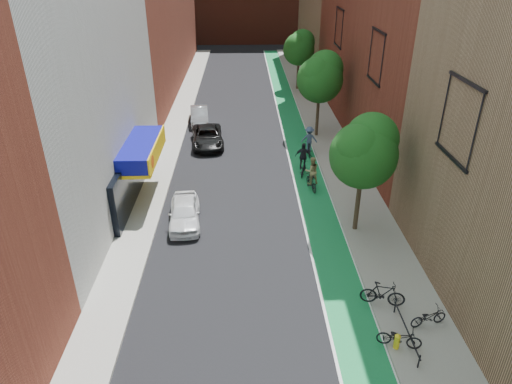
{
  "coord_description": "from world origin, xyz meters",
  "views": [
    {
      "loc": [
        -0.28,
        -10.4,
        13.22
      ],
      "look_at": [
        0.39,
        11.74,
        1.5
      ],
      "focal_mm": 32.0,
      "sensor_mm": 36.0,
      "label": 1
    }
  ],
  "objects": [
    {
      "name": "bike_lane",
      "position": [
        4.0,
        26.0,
        0.01
      ],
      "size": [
        2.0,
        68.0,
        0.01
      ],
      "primitive_type": "cube",
      "color": "#14713B",
      "rests_on": "ground"
    },
    {
      "name": "sidewalk_left",
      "position": [
        -6.0,
        26.0,
        0.07
      ],
      "size": [
        2.0,
        68.0,
        0.15
      ],
      "primitive_type": "cube",
      "color": "gray",
      "rests_on": "ground"
    },
    {
      "name": "sidewalk_right",
      "position": [
        6.5,
        26.0,
        0.07
      ],
      "size": [
        3.0,
        68.0,
        0.15
      ],
      "primitive_type": "cube",
      "color": "gray",
      "rests_on": "ground"
    },
    {
      "name": "building_left_white",
      "position": [
        -11.0,
        14.0,
        6.0
      ],
      "size": [
        8.0,
        20.0,
        12.0
      ],
      "primitive_type": "cube",
      "color": "silver",
      "rests_on": "ground"
    },
    {
      "name": "tree_near",
      "position": [
        5.65,
        10.02,
        4.66
      ],
      "size": [
        3.4,
        3.36,
        6.42
      ],
      "color": "#332619",
      "rests_on": "ground"
    },
    {
      "name": "tree_mid",
      "position": [
        5.65,
        24.02,
        4.89
      ],
      "size": [
        3.55,
        3.53,
        6.74
      ],
      "color": "#332619",
      "rests_on": "ground"
    },
    {
      "name": "tree_far",
      "position": [
        5.65,
        38.02,
        4.5
      ],
      "size": [
        3.3,
        3.25,
        6.21
      ],
      "color": "#332619",
      "rests_on": "ground"
    },
    {
      "name": "parked_car_white",
      "position": [
        -3.52,
        11.02,
        0.69
      ],
      "size": [
        1.99,
        4.2,
        1.39
      ],
      "primitive_type": "imported",
      "rotation": [
        0.0,
        0.0,
        0.09
      ],
      "color": "white",
      "rests_on": "ground"
    },
    {
      "name": "parked_car_black",
      "position": [
        -3.0,
        22.43,
        0.68
      ],
      "size": [
        2.76,
        5.13,
        1.37
      ],
      "primitive_type": "imported",
      "rotation": [
        0.0,
        0.0,
        0.1
      ],
      "color": "black",
      "rests_on": "ground"
    },
    {
      "name": "parked_car_silver",
      "position": [
        -4.03,
        27.57,
        0.69
      ],
      "size": [
        1.87,
        4.31,
        1.38
      ],
      "primitive_type": "imported",
      "rotation": [
        0.0,
        0.0,
        0.1
      ],
      "color": "#93969B",
      "rests_on": "ground"
    },
    {
      "name": "cyclist_lane_near",
      "position": [
        3.93,
        14.92,
        0.91
      ],
      "size": [
        0.98,
        1.78,
        2.12
      ],
      "rotation": [
        0.0,
        0.0,
        3.35
      ],
      "color": "black",
      "rests_on": "ground"
    },
    {
      "name": "cyclist_lane_mid",
      "position": [
        3.67,
        17.04,
        0.89
      ],
      "size": [
        1.16,
        1.69,
        2.2
      ],
      "rotation": [
        0.0,
        0.0,
        2.9
      ],
      "color": "black",
      "rests_on": "ground"
    },
    {
      "name": "cyclist_lane_far",
      "position": [
        4.49,
        20.29,
        0.98
      ],
      "size": [
        1.2,
        1.73,
        2.16
      ],
      "rotation": [
        0.0,
        0.0,
        3.1
      ],
      "color": "black",
      "rests_on": "ground"
    },
    {
      "name": "parked_bike_near",
      "position": [
        6.89,
        2.87,
        0.55
      ],
      "size": [
        1.62,
        0.88,
        0.81
      ],
      "primitive_type": "imported",
      "rotation": [
        0.0,
        0.0,
        1.81
      ],
      "color": "black",
      "rests_on": "sidewalk_right"
    },
    {
      "name": "parked_bike_mid",
      "position": [
        5.4,
        4.1,
        0.7
      ],
      "size": [
        1.91,
        0.96,
        1.11
      ],
      "primitive_type": "imported",
      "rotation": [
        0.0,
        0.0,
        1.32
      ],
      "color": "black",
      "rests_on": "sidewalk_right"
    },
    {
      "name": "parked_bike_far",
      "position": [
        5.4,
        1.82,
        0.58
      ],
      "size": [
        1.74,
        0.97,
        0.86
      ],
      "primitive_type": "imported",
      "rotation": [
        0.0,
        0.0,
        1.31
      ],
      "color": "black",
      "rests_on": "sidewalk_right"
    },
    {
      "name": "fire_hydrant",
      "position": [
        5.3,
        1.73,
        0.5
      ],
      "size": [
        0.23,
        0.23,
        0.66
      ],
      "color": "yellow",
      "rests_on": "sidewalk_right"
    }
  ]
}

